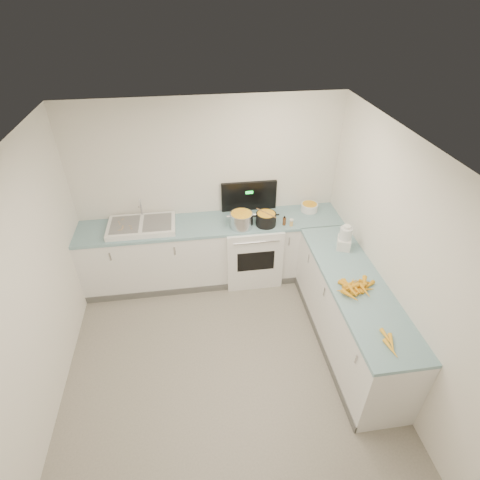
{
  "coord_description": "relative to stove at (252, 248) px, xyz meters",
  "views": [
    {
      "loc": [
        -0.22,
        -2.49,
        3.62
      ],
      "look_at": [
        0.3,
        1.1,
        1.05
      ],
      "focal_mm": 28.0,
      "sensor_mm": 36.0,
      "label": 1
    }
  ],
  "objects": [
    {
      "name": "floor",
      "position": [
        -0.55,
        -1.69,
        -0.47
      ],
      "size": [
        3.5,
        4.0,
        0.0
      ],
      "primitive_type": null,
      "color": "gray",
      "rests_on": "ground"
    },
    {
      "name": "ceiling",
      "position": [
        -0.55,
        -1.69,
        2.03
      ],
      "size": [
        3.5,
        4.0,
        0.0
      ],
      "primitive_type": null,
      "rotation": [
        3.14,
        0.0,
        0.0
      ],
      "color": "silver",
      "rests_on": "ground"
    },
    {
      "name": "wall_back",
      "position": [
        -0.55,
        0.31,
        0.78
      ],
      "size": [
        3.5,
        0.0,
        2.5
      ],
      "primitive_type": null,
      "rotation": [
        1.57,
        0.0,
        0.0
      ],
      "color": "silver",
      "rests_on": "ground"
    },
    {
      "name": "wall_left",
      "position": [
        -2.3,
        -1.69,
        0.78
      ],
      "size": [
        0.0,
        4.0,
        2.5
      ],
      "primitive_type": null,
      "rotation": [
        1.57,
        0.0,
        1.57
      ],
      "color": "silver",
      "rests_on": "ground"
    },
    {
      "name": "wall_right",
      "position": [
        1.2,
        -1.69,
        0.78
      ],
      "size": [
        0.0,
        4.0,
        2.5
      ],
      "primitive_type": null,
      "rotation": [
        1.57,
        0.0,
        -1.57
      ],
      "color": "silver",
      "rests_on": "ground"
    },
    {
      "name": "counter_back",
      "position": [
        -0.55,
        0.01,
        -0.0
      ],
      "size": [
        3.5,
        0.62,
        0.94
      ],
      "color": "white",
      "rests_on": "ground"
    },
    {
      "name": "counter_right",
      "position": [
        0.9,
        -1.39,
        -0.0
      ],
      "size": [
        0.62,
        2.2,
        0.94
      ],
      "color": "white",
      "rests_on": "ground"
    },
    {
      "name": "stove",
      "position": [
        0.0,
        0.0,
        0.0
      ],
      "size": [
        0.76,
        0.65,
        1.36
      ],
      "color": "white",
      "rests_on": "ground"
    },
    {
      "name": "sink",
      "position": [
        -1.45,
        0.02,
        0.5
      ],
      "size": [
        0.86,
        0.52,
        0.31
      ],
      "color": "white",
      "rests_on": "counter_back"
    },
    {
      "name": "steel_pot",
      "position": [
        -0.17,
        -0.13,
        0.56
      ],
      "size": [
        0.35,
        0.35,
        0.22
      ],
      "primitive_type": "cylinder",
      "rotation": [
        0.0,
        0.0,
        0.2
      ],
      "color": "silver",
      "rests_on": "stove"
    },
    {
      "name": "black_pot",
      "position": [
        0.16,
        -0.13,
        0.54
      ],
      "size": [
        0.34,
        0.34,
        0.19
      ],
      "primitive_type": "cylinder",
      "rotation": [
        0.0,
        0.0,
        0.34
      ],
      "color": "black",
      "rests_on": "stove"
    },
    {
      "name": "wooden_spoon",
      "position": [
        0.16,
        -0.13,
        0.65
      ],
      "size": [
        0.21,
        0.27,
        0.01
      ],
      "primitive_type": "cylinder",
      "rotation": [
        1.57,
        0.0,
        0.66
      ],
      "color": "#AD7A47",
      "rests_on": "black_pot"
    },
    {
      "name": "mixing_bowl",
      "position": [
        0.83,
        0.13,
        0.52
      ],
      "size": [
        0.23,
        0.23,
        0.11
      ],
      "primitive_type": "cylinder",
      "rotation": [
        0.0,
        0.0,
        0.01
      ],
      "color": "white",
      "rests_on": "counter_back"
    },
    {
      "name": "extract_bottle",
      "position": [
        0.4,
        -0.17,
        0.52
      ],
      "size": [
        0.04,
        0.04,
        0.11
      ],
      "primitive_type": "cylinder",
      "color": "#593319",
      "rests_on": "counter_back"
    },
    {
      "name": "spice_jar",
      "position": [
        0.48,
        -0.21,
        0.51
      ],
      "size": [
        0.05,
        0.05,
        0.08
      ],
      "primitive_type": "cylinder",
      "color": "#E5B266",
      "rests_on": "counter_back"
    },
    {
      "name": "food_processor",
      "position": [
        0.98,
        -0.77,
        0.6
      ],
      "size": [
        0.21,
        0.23,
        0.32
      ],
      "color": "white",
      "rests_on": "counter_right"
    },
    {
      "name": "carrot_pile",
      "position": [
        0.83,
        -1.5,
        0.51
      ],
      "size": [
        0.45,
        0.37,
        0.09
      ],
      "color": "gold",
      "rests_on": "counter_right"
    },
    {
      "name": "peeled_carrots",
      "position": [
        0.86,
        -2.21,
        0.49
      ],
      "size": [
        0.12,
        0.32,
        0.04
      ],
      "color": "yellow",
      "rests_on": "counter_right"
    },
    {
      "name": "peelings",
      "position": [
        -1.67,
        -0.03,
        0.54
      ],
      "size": [
        0.21,
        0.28,
        0.01
      ],
      "color": "tan",
      "rests_on": "sink"
    }
  ]
}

